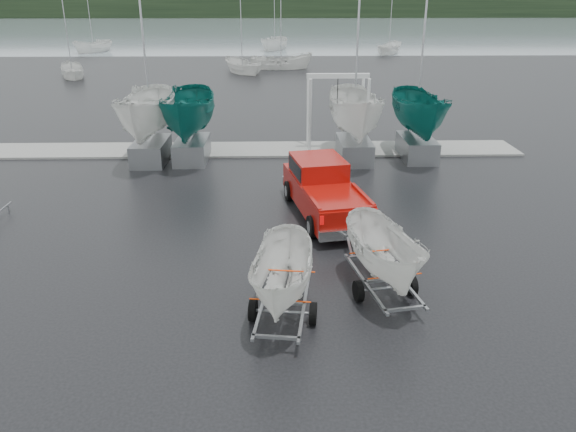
{
  "coord_description": "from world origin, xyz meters",
  "views": [
    {
      "loc": [
        1.78,
        -16.91,
        8.2
      ],
      "look_at": [
        2.2,
        0.39,
        1.2
      ],
      "focal_mm": 35.0,
      "sensor_mm": 36.0,
      "label": 1
    }
  ],
  "objects_px": {
    "pickup_truck": "(323,187)",
    "trailer_hitched": "(388,212)",
    "trailer_parked": "(283,232)",
    "boat_hoist": "(337,101)"
  },
  "relations": [
    {
      "from": "pickup_truck",
      "to": "trailer_hitched",
      "type": "relative_size",
      "value": 1.35
    },
    {
      "from": "trailer_parked",
      "to": "pickup_truck",
      "type": "bearing_deg",
      "value": 85.33
    },
    {
      "from": "pickup_truck",
      "to": "trailer_hitched",
      "type": "height_order",
      "value": "trailer_hitched"
    },
    {
      "from": "pickup_truck",
      "to": "trailer_parked",
      "type": "xyz_separation_m",
      "value": [
        -1.66,
        -7.65,
        1.46
      ]
    },
    {
      "from": "trailer_parked",
      "to": "boat_hoist",
      "type": "distance_m",
      "value": 17.23
    },
    {
      "from": "trailer_hitched",
      "to": "boat_hoist",
      "type": "relative_size",
      "value": 1.14
    },
    {
      "from": "trailer_hitched",
      "to": "trailer_parked",
      "type": "height_order",
      "value": "trailer_hitched"
    },
    {
      "from": "pickup_truck",
      "to": "boat_hoist",
      "type": "distance_m",
      "value": 9.54
    },
    {
      "from": "trailer_hitched",
      "to": "pickup_truck",
      "type": "bearing_deg",
      "value": 90.0
    },
    {
      "from": "pickup_truck",
      "to": "boat_hoist",
      "type": "relative_size",
      "value": 1.55
    }
  ]
}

